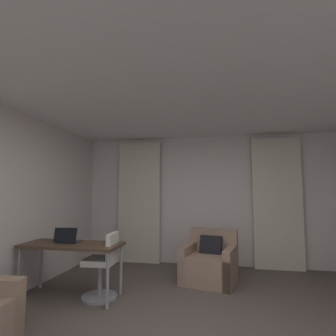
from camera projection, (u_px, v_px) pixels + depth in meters
wall_window at (205, 199)px, 5.43m from camera, size 5.12×0.06×2.60m
ceiling at (186, 71)px, 2.59m from camera, size 5.12×6.12×0.06m
curtain_left_panel at (139, 202)px, 5.56m from camera, size 0.90×0.06×2.50m
curtain_right_panel at (277, 202)px, 5.03m from camera, size 0.90×0.06×2.50m
armchair at (210, 264)px, 4.30m from camera, size 0.96×0.93×0.80m
desk at (72, 248)px, 3.69m from camera, size 1.38×0.56×0.73m
desk_chair at (103, 269)px, 3.63m from camera, size 0.48×0.48×0.88m
laptop at (68, 239)px, 3.75m from camera, size 0.35×0.28×0.22m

